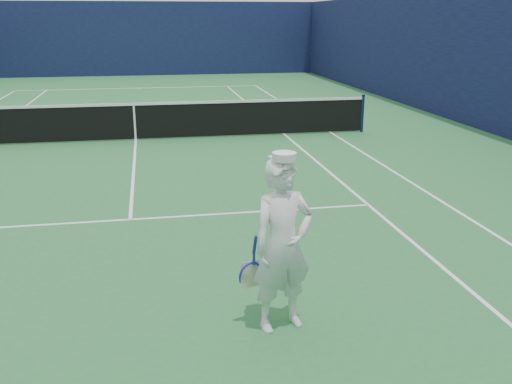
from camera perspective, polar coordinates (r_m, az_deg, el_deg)
ground at (r=15.74m, az=-11.93°, el=5.09°), size 80.00×80.00×0.00m
court_markings at (r=15.74m, az=-11.93°, el=5.11°), size 11.03×23.83×0.01m
windscreen_fence at (r=15.46m, az=-12.39°, el=12.36°), size 20.12×36.12×4.00m
tennis_net at (r=15.63m, az=-12.05°, el=7.08°), size 12.88×0.09×1.07m
tennis_player at (r=5.90m, az=2.68°, el=-5.33°), size 0.86×0.60×1.91m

